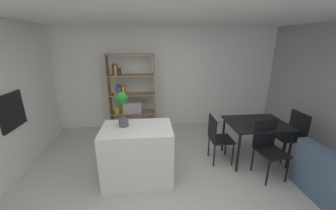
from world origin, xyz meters
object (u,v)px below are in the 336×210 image
object	(u,v)px
kitchen_island	(138,153)
open_bookshelf	(129,98)
dining_chair_near	(268,144)
dining_chair_window_side	(292,132)
dining_chair_island_side	(217,135)
potted_plant_on_island	(122,106)
dining_table	(256,127)
built_in_oven	(12,111)

from	to	relation	value
kitchen_island	open_bookshelf	distance (m)	1.97
dining_chair_near	dining_chair_window_side	xyz separation A→B (m)	(0.77, 0.44, -0.02)
dining_chair_window_side	dining_chair_island_side	size ratio (longest dim) A/B	1.03
kitchen_island	dining_chair_window_side	xyz separation A→B (m)	(2.94, 0.36, 0.08)
open_bookshelf	dining_chair_near	bearing A→B (deg)	-38.90
potted_plant_on_island	dining_table	distance (m)	2.47
kitchen_island	open_bookshelf	size ratio (longest dim) A/B	0.57
kitchen_island	dining_chair_island_side	distance (m)	1.48
potted_plant_on_island	open_bookshelf	xyz separation A→B (m)	(-0.09, 1.83, -0.39)
built_in_oven	dining_table	bearing A→B (deg)	-0.55
potted_plant_on_island	dining_chair_window_side	world-z (taller)	potted_plant_on_island
kitchen_island	potted_plant_on_island	size ratio (longest dim) A/B	2.00
dining_table	dining_chair_near	world-z (taller)	dining_chair_near
built_in_oven	potted_plant_on_island	size ratio (longest dim) A/B	1.07
dining_chair_island_side	dining_table	bearing A→B (deg)	-89.25
dining_table	built_in_oven	bearing A→B (deg)	179.45
open_bookshelf	dining_chair_window_side	world-z (taller)	open_bookshelf
potted_plant_on_island	built_in_oven	bearing A→B (deg)	170.03
built_in_oven	dining_chair_near	size ratio (longest dim) A/B	0.62
dining_chair_window_side	dining_chair_island_side	bearing A→B (deg)	-93.30
potted_plant_on_island	dining_chair_near	world-z (taller)	potted_plant_on_island
built_in_oven	dining_table	xyz separation A→B (m)	(4.20, -0.04, -0.44)
kitchen_island	dining_chair_window_side	world-z (taller)	dining_chair_window_side
built_in_oven	open_bookshelf	world-z (taller)	open_bookshelf
built_in_oven	kitchen_island	bearing A→B (deg)	-11.01
built_in_oven	kitchen_island	xyz separation A→B (m)	(2.02, -0.39, -0.67)
built_in_oven	potted_plant_on_island	distance (m)	1.85
potted_plant_on_island	dining_chair_window_side	size ratio (longest dim) A/B	0.59
open_bookshelf	dining_chair_window_side	size ratio (longest dim) A/B	2.08
kitchen_island	dining_chair_island_side	bearing A→B (deg)	13.84
potted_plant_on_island	dining_table	world-z (taller)	potted_plant_on_island
potted_plant_on_island	dining_chair_near	size ratio (longest dim) A/B	0.58
built_in_oven	dining_chair_window_side	bearing A→B (deg)	-0.39
built_in_oven	dining_chair_island_side	size ratio (longest dim) A/B	0.65
kitchen_island	built_in_oven	bearing A→B (deg)	168.99
built_in_oven	dining_chair_island_side	world-z (taller)	built_in_oven
potted_plant_on_island	open_bookshelf	bearing A→B (deg)	92.70
kitchen_island	dining_chair_near	bearing A→B (deg)	-2.11
dining_chair_window_side	dining_chair_island_side	distance (m)	1.50
open_bookshelf	dining_chair_window_side	bearing A→B (deg)	-25.56
built_in_oven	dining_chair_window_side	world-z (taller)	built_in_oven
kitchen_island	open_bookshelf	world-z (taller)	open_bookshelf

